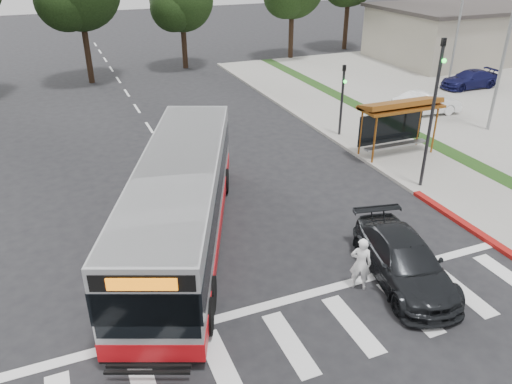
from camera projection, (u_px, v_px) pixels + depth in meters
ground at (229, 250)px, 17.83m from camera, size 140.00×140.00×0.00m
sidewalk_east at (365, 135)px, 28.12m from camera, size 4.00×40.00×0.12m
curb_east at (334, 139)px, 27.44m from camera, size 0.30×40.00×0.15m
curb_east_red at (467, 226)px, 19.19m from camera, size 0.32×6.00×0.15m
parking_lot at (499, 102)px, 33.84m from camera, size 18.00×36.00×0.10m
commercial_building at (459, 34)px, 45.13m from camera, size 14.00×10.00×4.40m
building_roof_cap at (464, 7)px, 44.06m from camera, size 14.60×10.60×0.30m
crosswalk_ladder at (290, 343)px, 13.70m from camera, size 18.00×2.60×0.01m
bus_shelter at (399, 111)px, 24.63m from camera, size 4.20×1.60×2.86m
traffic_signal_ne_tall at (434, 103)px, 20.55m from camera, size 0.18×0.37×6.50m
traffic_signal_ne_short at (343, 93)px, 26.95m from camera, size 0.18×0.37×4.00m
lot_light_front at (511, 25)px, 26.19m from camera, size 1.90×0.35×9.01m
lot_light_mid at (463, 0)px, 36.47m from camera, size 1.90×0.35×9.01m
transit_bus at (181, 203)px, 17.62m from camera, size 7.22×12.54×3.22m
pedestrian at (361, 263)px, 15.54m from camera, size 0.79×0.74×1.80m
dark_sedan at (404, 261)px, 15.97m from camera, size 3.03×5.35×1.46m
parked_car_1 at (427, 103)px, 31.04m from camera, size 4.36×1.90×1.39m
parked_car_3 at (470, 79)px, 36.53m from camera, size 4.44×1.87×1.28m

